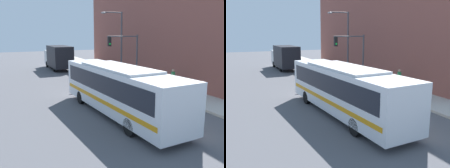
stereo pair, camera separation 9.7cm
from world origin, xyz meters
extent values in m
plane|color=#515156|center=(0.00, 0.00, 0.00)|extent=(120.00, 120.00, 0.00)
cube|color=#B7B2A8|center=(6.08, 20.00, 0.08)|extent=(3.16, 70.00, 0.17)
cube|color=brown|center=(10.66, 14.80, 5.12)|extent=(6.00, 27.60, 10.24)
cube|color=silver|center=(-0.85, 2.84, 1.67)|extent=(3.12, 11.31, 2.55)
cube|color=black|center=(-0.85, 2.84, 2.12)|extent=(3.10, 10.42, 1.06)
cube|color=orange|center=(-0.85, 2.84, 1.10)|extent=(3.13, 10.87, 0.24)
cube|color=silver|center=(-0.85, 2.84, 2.99)|extent=(2.63, 6.27, 0.16)
cylinder|color=black|center=(0.06, 6.36, 0.46)|extent=(0.33, 0.93, 0.92)
cylinder|color=black|center=(-2.14, 6.24, 0.46)|extent=(0.33, 0.93, 0.92)
cylinder|color=black|center=(0.43, -0.17, 0.46)|extent=(0.33, 0.93, 0.92)
cylinder|color=black|center=(-1.77, -0.30, 0.46)|extent=(0.33, 0.93, 0.92)
cube|color=black|center=(0.53, 23.25, 1.86)|extent=(2.45, 5.52, 2.82)
cube|color=silver|center=(0.53, 27.08, 1.45)|extent=(2.33, 2.15, 2.01)
cylinder|color=black|center=(-0.54, 26.69, 0.45)|extent=(0.25, 0.90, 0.90)
cylinder|color=black|center=(-0.54, 22.21, 0.45)|extent=(0.25, 0.90, 0.90)
cylinder|color=#999999|center=(5.10, 3.07, 0.41)|extent=(0.27, 0.27, 0.50)
sphere|color=#999999|center=(5.10, 3.07, 0.74)|extent=(0.26, 0.26, 0.26)
cylinder|color=#999999|center=(5.10, 2.92, 0.44)|extent=(0.12, 0.16, 0.12)
cylinder|color=#47474C|center=(5.25, 10.82, 2.51)|extent=(0.16, 0.16, 4.68)
cylinder|color=#47474C|center=(3.65, 10.82, 4.70)|extent=(3.20, 0.11, 0.11)
cube|color=black|center=(2.25, 10.82, 4.25)|extent=(0.30, 0.24, 0.90)
sphere|color=#19D83F|center=(2.25, 10.68, 4.03)|extent=(0.18, 0.18, 0.18)
cylinder|color=#47474C|center=(5.10, 7.95, 0.75)|extent=(0.06, 0.06, 1.16)
cylinder|color=#4C4C51|center=(5.10, 7.95, 1.44)|extent=(0.14, 0.14, 0.22)
cylinder|color=#47474C|center=(5.35, 14.33, 3.71)|extent=(0.18, 0.18, 7.09)
cylinder|color=#47474C|center=(4.27, 14.33, 7.16)|extent=(2.16, 0.11, 0.11)
ellipsoid|color=gray|center=(3.19, 14.33, 7.08)|extent=(0.56, 0.28, 0.20)
cylinder|color=#47382D|center=(6.24, 6.40, 0.60)|extent=(0.28, 0.28, 0.86)
cylinder|color=#338C4C|center=(6.24, 6.40, 1.38)|extent=(0.34, 0.34, 0.72)
sphere|color=tan|center=(6.24, 6.40, 1.86)|extent=(0.23, 0.23, 0.23)
camera|label=1|loc=(-7.60, -10.48, 5.06)|focal=40.00mm
camera|label=2|loc=(-7.51, -10.52, 5.06)|focal=40.00mm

